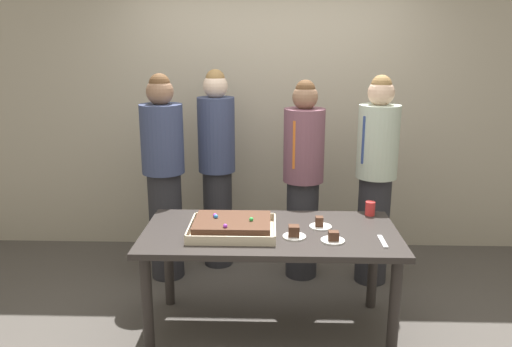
# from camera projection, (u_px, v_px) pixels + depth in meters

# --- Properties ---
(ground_plane) EXTENTS (12.00, 12.00, 0.00)m
(ground_plane) POSITION_uv_depth(u_px,v_px,m) (269.00, 329.00, 3.53)
(ground_plane) COLOR #4C4742
(interior_back_panel) EXTENTS (8.00, 0.12, 3.00)m
(interior_back_panel) POSITION_uv_depth(u_px,v_px,m) (271.00, 90.00, 4.70)
(interior_back_panel) COLOR #B2A893
(interior_back_panel) RESTS_ON ground_plane
(party_table) EXTENTS (1.68, 0.83, 0.73)m
(party_table) POSITION_uv_depth(u_px,v_px,m) (270.00, 243.00, 3.37)
(party_table) COLOR #2D2826
(party_table) RESTS_ON ground_plane
(sheet_cake) EXTENTS (0.56, 0.45, 0.12)m
(sheet_cake) POSITION_uv_depth(u_px,v_px,m) (232.00, 226.00, 3.30)
(sheet_cake) COLOR beige
(sheet_cake) RESTS_ON party_table
(plated_slice_near_left) EXTENTS (0.15, 0.15, 0.08)m
(plated_slice_near_left) POSITION_uv_depth(u_px,v_px,m) (320.00, 224.00, 3.40)
(plated_slice_near_left) COLOR white
(plated_slice_near_left) RESTS_ON party_table
(plated_slice_near_right) EXTENTS (0.15, 0.15, 0.07)m
(plated_slice_near_right) POSITION_uv_depth(u_px,v_px,m) (333.00, 238.00, 3.16)
(plated_slice_near_right) COLOR white
(plated_slice_near_right) RESTS_ON party_table
(plated_slice_far_left) EXTENTS (0.15, 0.15, 0.08)m
(plated_slice_far_left) POSITION_uv_depth(u_px,v_px,m) (294.00, 233.00, 3.22)
(plated_slice_far_left) COLOR white
(plated_slice_far_left) RESTS_ON party_table
(drink_cup_nearest) EXTENTS (0.07, 0.07, 0.10)m
(drink_cup_nearest) POSITION_uv_depth(u_px,v_px,m) (370.00, 208.00, 3.63)
(drink_cup_nearest) COLOR red
(drink_cup_nearest) RESTS_ON party_table
(cake_server_utensil) EXTENTS (0.03, 0.20, 0.01)m
(cake_server_utensil) POSITION_uv_depth(u_px,v_px,m) (382.00, 241.00, 3.15)
(cake_server_utensil) COLOR silver
(cake_server_utensil) RESTS_ON party_table
(person_serving_front) EXTENTS (0.32, 0.32, 1.70)m
(person_serving_front) POSITION_uv_depth(u_px,v_px,m) (376.00, 178.00, 4.03)
(person_serving_front) COLOR #28282D
(person_serving_front) RESTS_ON ground_plane
(person_green_shirt_behind) EXTENTS (0.33, 0.33, 1.65)m
(person_green_shirt_behind) POSITION_uv_depth(u_px,v_px,m) (303.00, 178.00, 4.14)
(person_green_shirt_behind) COLOR #28282D
(person_green_shirt_behind) RESTS_ON ground_plane
(person_striped_tie_right) EXTENTS (0.31, 0.31, 1.72)m
(person_striped_tie_right) POSITION_uv_depth(u_px,v_px,m) (217.00, 166.00, 4.35)
(person_striped_tie_right) COLOR #28282D
(person_striped_tie_right) RESTS_ON ground_plane
(person_far_right_suit) EXTENTS (0.34, 0.34, 1.70)m
(person_far_right_suit) POSITION_uv_depth(u_px,v_px,m) (164.00, 175.00, 4.12)
(person_far_right_suit) COLOR #28282D
(person_far_right_suit) RESTS_ON ground_plane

